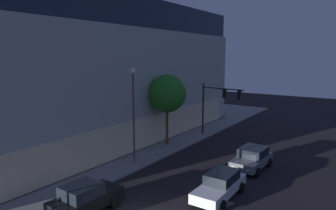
{
  "coord_description": "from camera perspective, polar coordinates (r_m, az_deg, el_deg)",
  "views": [
    {
      "loc": [
        -11.04,
        -9.65,
        8.82
      ],
      "look_at": [
        9.11,
        4.2,
        4.87
      ],
      "focal_mm": 32.64,
      "sensor_mm": 36.0,
      "label": 1
    }
  ],
  "objects": [
    {
      "name": "modern_building",
      "position": [
        37.2,
        -18.14,
        5.97
      ],
      "size": [
        35.35,
        23.89,
        14.21
      ],
      "color": "#4C4C51",
      "rests_on": "ground"
    },
    {
      "name": "car_white",
      "position": [
        20.08,
        9.71,
        -14.48
      ],
      "size": [
        4.8,
        2.0,
        1.57
      ],
      "color": "silver",
      "rests_on": "ground"
    },
    {
      "name": "car_grey",
      "position": [
        25.33,
        15.41,
        -9.5
      ],
      "size": [
        4.38,
        2.36,
        1.64
      ],
      "color": "slate",
      "rests_on": "ground"
    },
    {
      "name": "car_black",
      "position": [
        18.64,
        -15.21,
        -16.38
      ],
      "size": [
        4.2,
        2.31,
        1.72
      ],
      "color": "black",
      "rests_on": "ground"
    },
    {
      "name": "sidewalk_tree",
      "position": [
        29.47,
        -0.2,
        2.11
      ],
      "size": [
        3.69,
        3.69,
        6.9
      ],
      "color": "brown",
      "rests_on": "sidewalk_corner"
    },
    {
      "name": "traffic_light_far_corner",
      "position": [
        33.14,
        9.35,
        1.0
      ],
      "size": [
        0.69,
        4.92,
        5.65
      ],
      "color": "black",
      "rests_on": "sidewalk_corner"
    },
    {
      "name": "street_lamp_sidewalk",
      "position": [
        24.34,
        -6.47,
        0.09
      ],
      "size": [
        0.44,
        0.44,
        7.69
      ],
      "color": "#494949",
      "rests_on": "sidewalk_corner"
    }
  ]
}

